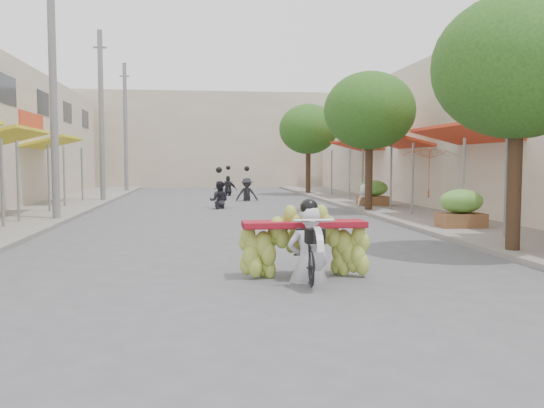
% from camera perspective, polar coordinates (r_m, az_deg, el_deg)
% --- Properties ---
extents(ground, '(120.00, 120.00, 0.00)m').
position_cam_1_polar(ground, '(7.19, 0.34, -11.13)').
color(ground, '#545459').
rests_on(ground, ground).
extents(sidewalk_left, '(4.00, 60.00, 0.12)m').
position_cam_1_polar(sidewalk_left, '(22.78, -22.75, -0.78)').
color(sidewalk_left, gray).
rests_on(sidewalk_left, ground).
extents(sidewalk_right, '(4.00, 60.00, 0.12)m').
position_cam_1_polar(sidewalk_right, '(23.34, 12.58, -0.44)').
color(sidewalk_right, gray).
rests_on(sidewalk_right, ground).
extents(shophouse_row_right, '(9.77, 40.00, 6.00)m').
position_cam_1_polar(shophouse_row_right, '(24.57, 24.59, 6.37)').
color(shophouse_row_right, beige).
rests_on(shophouse_row_right, ground).
extents(far_building, '(20.00, 6.00, 7.00)m').
position_cam_1_polar(far_building, '(44.91, -6.15, 6.19)').
color(far_building, '#C1B098').
rests_on(far_building, ground).
extents(utility_pole_mid, '(0.60, 0.24, 8.00)m').
position_cam_1_polar(utility_pole_mid, '(19.51, -20.85, 10.17)').
color(utility_pole_mid, slate).
rests_on(utility_pole_mid, ground).
extents(utility_pole_far, '(0.60, 0.24, 8.00)m').
position_cam_1_polar(utility_pole_far, '(28.31, -16.55, 8.32)').
color(utility_pole_far, slate).
rests_on(utility_pole_far, ground).
extents(utility_pole_back, '(0.60, 0.24, 8.00)m').
position_cam_1_polar(utility_pole_back, '(37.20, -14.31, 7.33)').
color(utility_pole_back, slate).
rests_on(utility_pole_back, ground).
extents(street_tree_near, '(3.40, 3.40, 5.25)m').
position_cam_1_polar(street_tree_near, '(12.72, 23.18, 12.37)').
color(street_tree_near, '#3A2719').
rests_on(street_tree_near, ground).
extents(street_tree_mid, '(3.40, 3.40, 5.25)m').
position_cam_1_polar(street_tree_mid, '(21.89, 9.64, 9.06)').
color(street_tree_mid, '#3A2719').
rests_on(street_tree_mid, ground).
extents(street_tree_far, '(3.40, 3.40, 5.25)m').
position_cam_1_polar(street_tree_far, '(33.53, 3.62, 7.39)').
color(street_tree_far, '#3A2719').
rests_on(street_tree_far, ground).
extents(produce_crate_mid, '(1.20, 0.88, 1.16)m').
position_cam_1_polar(produce_crate_mid, '(16.53, 18.25, -0.14)').
color(produce_crate_mid, brown).
rests_on(produce_crate_mid, ground).
extents(produce_crate_far, '(1.20, 0.88, 1.16)m').
position_cam_1_polar(produce_crate_far, '(23.98, 9.99, 1.28)').
color(produce_crate_far, brown).
rests_on(produce_crate_far, ground).
extents(banana_motorbike, '(2.20, 1.80, 2.25)m').
position_cam_1_polar(banana_motorbike, '(9.27, 3.43, -2.97)').
color(banana_motorbike, black).
rests_on(banana_motorbike, ground).
extents(market_umbrella, '(2.25, 2.25, 1.55)m').
position_cam_1_polar(market_umbrella, '(17.86, 15.35, 5.57)').
color(market_umbrella, '#AF4017').
rests_on(market_umbrella, ground).
extents(pedestrian, '(1.01, 0.77, 1.82)m').
position_cam_1_polar(pedestrian, '(23.69, 9.28, 2.02)').
color(pedestrian, white).
rests_on(pedestrian, ground).
extents(bg_motorbike_a, '(0.86, 1.52, 1.95)m').
position_cam_1_polar(bg_motorbike_a, '(23.66, -5.27, 1.44)').
color(bg_motorbike_a, black).
rests_on(bg_motorbike_a, ground).
extents(bg_motorbike_b, '(1.07, 1.54, 1.95)m').
position_cam_1_polar(bg_motorbike_b, '(28.19, -2.51, 2.09)').
color(bg_motorbike_b, black).
rests_on(bg_motorbike_b, ground).
extents(bg_motorbike_c, '(1.00, 1.45, 1.95)m').
position_cam_1_polar(bg_motorbike_c, '(32.66, -4.35, 2.30)').
color(bg_motorbike_c, black).
rests_on(bg_motorbike_c, ground).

